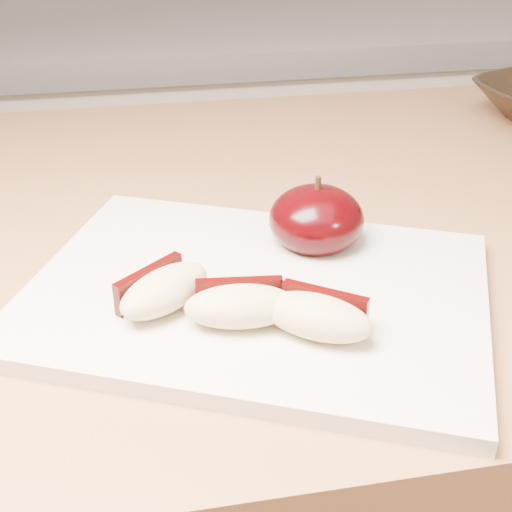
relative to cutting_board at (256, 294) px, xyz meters
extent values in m
cube|color=silver|center=(0.03, 0.84, -0.46)|extent=(2.40, 0.60, 0.90)
cube|color=slate|center=(0.03, 0.84, 0.01)|extent=(2.40, 0.62, 0.04)
cube|color=#AD744B|center=(0.03, 0.14, -0.03)|extent=(1.64, 0.64, 0.04)
cube|color=silver|center=(0.00, 0.00, 0.00)|extent=(0.39, 0.34, 0.01)
ellipsoid|color=black|center=(0.06, 0.06, 0.02)|extent=(0.08, 0.08, 0.05)
cylinder|color=black|center=(0.06, 0.06, 0.06)|extent=(0.00, 0.00, 0.01)
ellipsoid|color=#D5BF87|center=(-0.06, -0.01, 0.02)|extent=(0.08, 0.07, 0.03)
cube|color=black|center=(-0.07, 0.00, 0.02)|extent=(0.05, 0.04, 0.02)
ellipsoid|color=#D5BF87|center=(-0.02, -0.04, 0.02)|extent=(0.08, 0.04, 0.03)
cube|color=black|center=(-0.02, -0.03, 0.02)|extent=(0.06, 0.01, 0.02)
ellipsoid|color=#D5BF87|center=(0.03, -0.06, 0.02)|extent=(0.08, 0.07, 0.03)
cube|color=black|center=(0.04, -0.05, 0.02)|extent=(0.05, 0.04, 0.02)
camera|label=1|loc=(-0.08, -0.42, 0.28)|focal=50.00mm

